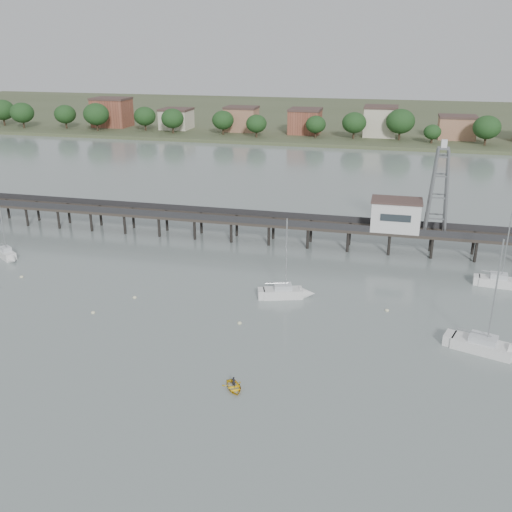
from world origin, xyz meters
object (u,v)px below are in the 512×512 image
at_px(sailboat_d, 496,350).
at_px(sailboat_b, 8,256).
at_px(pier, 252,221).
at_px(yellow_dinghy, 234,389).
at_px(sailboat_e, 506,283).
at_px(sailboat_c, 291,293).
at_px(lattice_tower, 439,191).

xyz_separation_m(sailboat_d, sailboat_b, (-74.51, 13.80, 0.03)).
bearing_deg(pier, yellow_dinghy, -78.37).
bearing_deg(sailboat_e, sailboat_c, -154.87).
height_order(sailboat_c, sailboat_d, sailboat_d).
height_order(lattice_tower, yellow_dinghy, lattice_tower).
bearing_deg(pier, sailboat_d, -41.34).
bearing_deg(yellow_dinghy, sailboat_c, 55.05).
xyz_separation_m(sailboat_e, sailboat_b, (-78.76, -7.32, 0.01)).
bearing_deg(yellow_dinghy, sailboat_b, 118.38).
relative_size(pier, sailboat_c, 12.22).
distance_m(lattice_tower, sailboat_c, 32.16).
distance_m(lattice_tower, sailboat_d, 34.87).
xyz_separation_m(lattice_tower, sailboat_e, (9.99, -11.65, -10.45)).
relative_size(pier, lattice_tower, 9.68).
relative_size(lattice_tower, sailboat_b, 1.56).
relative_size(lattice_tower, sailboat_d, 1.04).
distance_m(sailboat_e, yellow_dinghy, 47.34).
height_order(lattice_tower, sailboat_d, lattice_tower).
xyz_separation_m(lattice_tower, yellow_dinghy, (-21.91, -46.62, -11.10)).
xyz_separation_m(pier, sailboat_e, (41.49, -11.65, -3.15)).
distance_m(sailboat_d, sailboat_e, 21.54).
height_order(pier, sailboat_e, sailboat_e).
bearing_deg(lattice_tower, pier, -180.00).
height_order(sailboat_e, sailboat_b, sailboat_e).
xyz_separation_m(pier, sailboat_c, (11.22, -22.66, -3.15)).
xyz_separation_m(lattice_tower, sailboat_d, (5.74, -32.76, -10.47)).
bearing_deg(sailboat_c, sailboat_e, 2.84).
bearing_deg(lattice_tower, sailboat_e, -49.37).
bearing_deg(sailboat_e, lattice_tower, 135.77).
bearing_deg(sailboat_b, sailboat_c, 29.27).
xyz_separation_m(sailboat_d, sailboat_e, (4.25, 21.12, 0.01)).
bearing_deg(sailboat_c, sailboat_b, 158.48).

